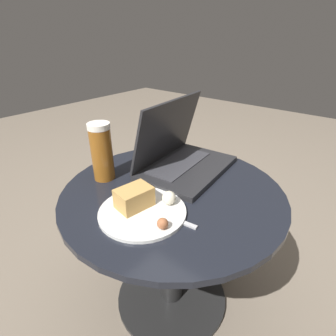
# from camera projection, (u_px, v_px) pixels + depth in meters

# --- Properties ---
(ground_plane) EXTENTS (6.00, 6.00, 0.00)m
(ground_plane) POSITION_uv_depth(u_px,v_px,m) (172.00, 296.00, 1.00)
(ground_plane) COLOR #726656
(table) EXTENTS (0.65, 0.65, 0.48)m
(table) POSITION_uv_depth(u_px,v_px,m) (172.00, 228.00, 0.85)
(table) COLOR black
(table) RESTS_ON ground_plane
(laptop) EXTENTS (0.34, 0.25, 0.23)m
(laptop) POSITION_uv_depth(u_px,v_px,m) (181.00, 155.00, 0.88)
(laptop) COLOR #232326
(laptop) RESTS_ON table
(beer_glass) EXTENTS (0.07, 0.07, 0.18)m
(beer_glass) POSITION_uv_depth(u_px,v_px,m) (102.00, 152.00, 0.80)
(beer_glass) COLOR brown
(beer_glass) RESTS_ON table
(snack_plate) EXTENTS (0.23, 0.23, 0.06)m
(snack_plate) POSITION_uv_depth(u_px,v_px,m) (142.00, 206.00, 0.67)
(snack_plate) COLOR silver
(snack_plate) RESTS_ON table
(fork) EXTENTS (0.04, 0.17, 0.01)m
(fork) POSITION_uv_depth(u_px,v_px,m) (162.00, 214.00, 0.67)
(fork) COLOR #B2B2B7
(fork) RESTS_ON table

